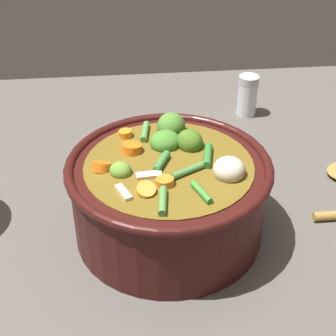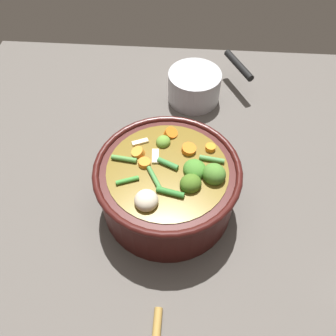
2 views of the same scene
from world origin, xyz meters
The scene contains 3 objects.
ground_plane centered at (0.00, 0.00, 0.00)m, with size 1.10×1.10×0.00m, color #514C47.
cooking_pot centered at (0.00, 0.00, 0.06)m, with size 0.28×0.28×0.14m.
salt_shaker centered at (-0.33, 0.19, 0.04)m, with size 0.04×0.04×0.08m.
Camera 1 is at (0.55, -0.06, 0.49)m, focal length 54.12 mm.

